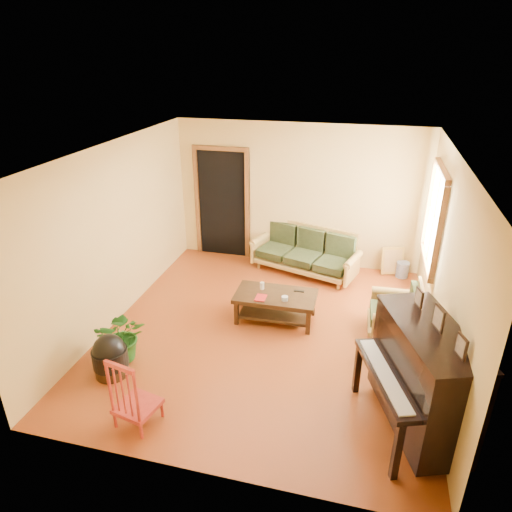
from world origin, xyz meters
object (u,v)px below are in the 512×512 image
(sofa, at_px, (304,252))
(footstool, at_px, (111,360))
(potted_plant, at_px, (123,336))
(red_chair, at_px, (135,390))
(ceramic_crock, at_px, (402,270))
(coffee_table, at_px, (275,307))
(armchair, at_px, (394,310))
(piano, at_px, (422,380))

(sofa, distance_m, footstool, 3.93)
(sofa, xyz_separation_m, footstool, (-1.90, -3.44, -0.20))
(footstool, xyz_separation_m, potted_plant, (0.01, 0.33, 0.15))
(footstool, relative_size, red_chair, 0.49)
(red_chair, height_order, ceramic_crock, red_chair)
(sofa, xyz_separation_m, ceramic_crock, (1.74, 0.26, -0.27))
(coffee_table, relative_size, armchair, 1.48)
(ceramic_crock, height_order, potted_plant, potted_plant)
(sofa, height_order, potted_plant, sofa)
(armchair, height_order, potted_plant, armchair)
(footstool, distance_m, potted_plant, 0.36)
(piano, relative_size, ceramic_crock, 5.10)
(coffee_table, relative_size, ceramic_crock, 4.27)
(coffee_table, height_order, armchair, armchair)
(piano, relative_size, red_chair, 1.60)
(piano, relative_size, footstool, 3.26)
(piano, bearing_deg, coffee_table, 118.00)
(coffee_table, xyz_separation_m, ceramic_crock, (1.91, 1.95, -0.08))
(footstool, bearing_deg, coffee_table, 45.30)
(coffee_table, xyz_separation_m, piano, (1.91, -1.72, 0.41))
(footstool, bearing_deg, piano, 0.40)
(armchair, relative_size, piano, 0.57)
(footstool, bearing_deg, red_chair, -42.38)
(armchair, xyz_separation_m, footstool, (-3.42, -1.78, -0.20))
(coffee_table, xyz_separation_m, armchair, (1.69, 0.03, 0.19))
(potted_plant, bearing_deg, piano, -4.79)
(piano, bearing_deg, potted_plant, 155.22)
(red_chair, bearing_deg, armchair, 54.12)
(piano, distance_m, potted_plant, 3.66)
(piano, distance_m, red_chair, 3.01)
(piano, height_order, red_chair, piano)
(sofa, distance_m, red_chair, 4.26)
(armchair, bearing_deg, potted_plant, -159.39)
(red_chair, distance_m, ceramic_crock, 5.25)
(coffee_table, relative_size, red_chair, 1.35)
(piano, xyz_separation_m, potted_plant, (-3.64, 0.30, -0.27))
(armchair, height_order, piano, piano)
(potted_plant, bearing_deg, armchair, 22.93)
(ceramic_crock, bearing_deg, potted_plant, -137.18)
(coffee_table, distance_m, ceramic_crock, 2.73)
(footstool, height_order, ceramic_crock, footstool)
(coffee_table, height_order, ceramic_crock, coffee_table)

